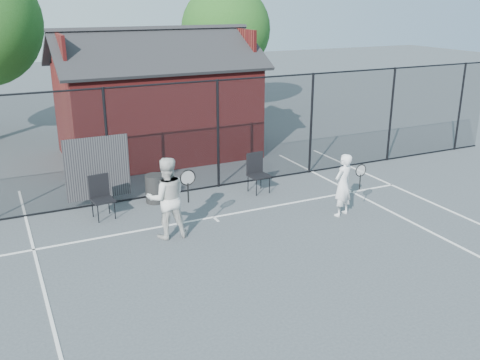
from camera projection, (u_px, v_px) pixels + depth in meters
name	position (u px, v px, depth m)	size (l,w,h in m)	color
ground	(274.00, 271.00, 10.36)	(80.00, 80.00, 0.00)	#404649
court_lines	(311.00, 305.00, 9.23)	(11.02, 18.00, 0.01)	white
fence	(172.00, 142.00, 14.04)	(22.04, 3.00, 3.00)	black
clubhouse	(157.00, 107.00, 17.73)	(6.50, 4.36, 4.19)	maroon
tree_right	(226.00, 29.00, 23.79)	(3.97, 3.97, 5.70)	black
player_front	(343.00, 185.00, 12.82)	(0.74, 0.59, 1.55)	white
player_back	(167.00, 198.00, 11.60)	(1.03, 0.81, 1.83)	silver
chair_left	(103.00, 198.00, 12.72)	(0.49, 0.51, 1.02)	black
chair_right	(259.00, 174.00, 14.43)	(0.51, 0.53, 1.05)	black
waste_bin	(155.00, 189.00, 13.78)	(0.51, 0.51, 0.74)	black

